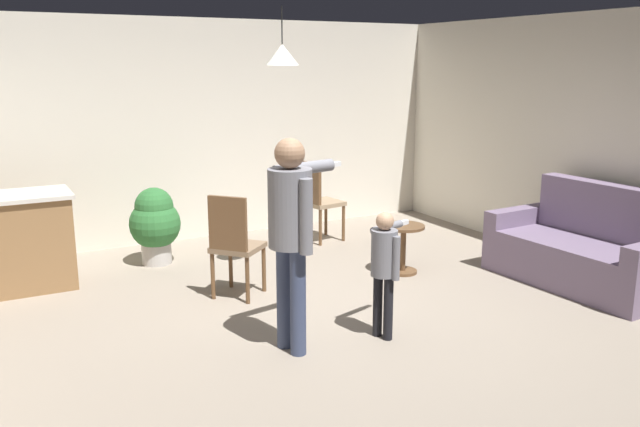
% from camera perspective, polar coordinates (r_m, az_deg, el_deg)
% --- Properties ---
extents(ground, '(7.68, 7.68, 0.00)m').
position_cam_1_polar(ground, '(5.88, 1.20, -8.88)').
color(ground, gray).
extents(wall_back, '(6.40, 0.10, 2.70)m').
position_cam_1_polar(wall_back, '(8.43, -9.65, 7.09)').
color(wall_back, silver).
rests_on(wall_back, ground).
extents(wall_right, '(0.10, 6.40, 2.70)m').
position_cam_1_polar(wall_right, '(7.61, 22.80, 5.65)').
color(wall_right, silver).
rests_on(wall_right, ground).
extents(couch_floral, '(0.94, 1.84, 1.00)m').
position_cam_1_polar(couch_floral, '(7.13, 21.70, -3.07)').
color(couch_floral, slate).
rests_on(couch_floral, ground).
extents(kitchen_counter, '(1.26, 0.66, 0.95)m').
position_cam_1_polar(kitchen_counter, '(7.05, -25.49, -2.34)').
color(kitchen_counter, olive).
rests_on(kitchen_counter, ground).
extents(side_table_by_couch, '(0.44, 0.44, 0.52)m').
position_cam_1_polar(side_table_by_couch, '(7.00, 7.18, -2.53)').
color(side_table_by_couch, brown).
rests_on(side_table_by_couch, ground).
extents(person_adult, '(0.77, 0.58, 1.65)m').
position_cam_1_polar(person_adult, '(4.92, -2.45, -0.72)').
color(person_adult, '#384260').
rests_on(person_adult, ground).
extents(person_child, '(0.50, 0.41, 1.04)m').
position_cam_1_polar(person_child, '(5.27, 5.60, -4.06)').
color(person_child, black).
rests_on(person_child, ground).
extents(dining_chair_by_counter, '(0.48, 0.48, 1.00)m').
position_cam_1_polar(dining_chair_by_counter, '(8.14, -0.14, 1.33)').
color(dining_chair_by_counter, brown).
rests_on(dining_chair_by_counter, ground).
extents(dining_chair_near_wall, '(0.59, 0.59, 1.00)m').
position_cam_1_polar(dining_chair_near_wall, '(6.22, -7.40, -2.45)').
color(dining_chair_near_wall, brown).
rests_on(dining_chair_near_wall, ground).
extents(potted_plant_corner, '(0.56, 0.56, 0.85)m').
position_cam_1_polar(potted_plant_corner, '(7.47, -14.04, -0.72)').
color(potted_plant_corner, '#B7B2AD').
rests_on(potted_plant_corner, ground).
extents(spare_remote_on_table, '(0.13, 0.09, 0.04)m').
position_cam_1_polar(spare_remote_on_table, '(6.95, 6.87, -0.84)').
color(spare_remote_on_table, white).
rests_on(spare_remote_on_table, side_table_by_couch).
extents(ceiling_light_pendant, '(0.32, 0.32, 0.55)m').
position_cam_1_polar(ceiling_light_pendant, '(6.52, -3.27, 13.51)').
color(ceiling_light_pendant, silver).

